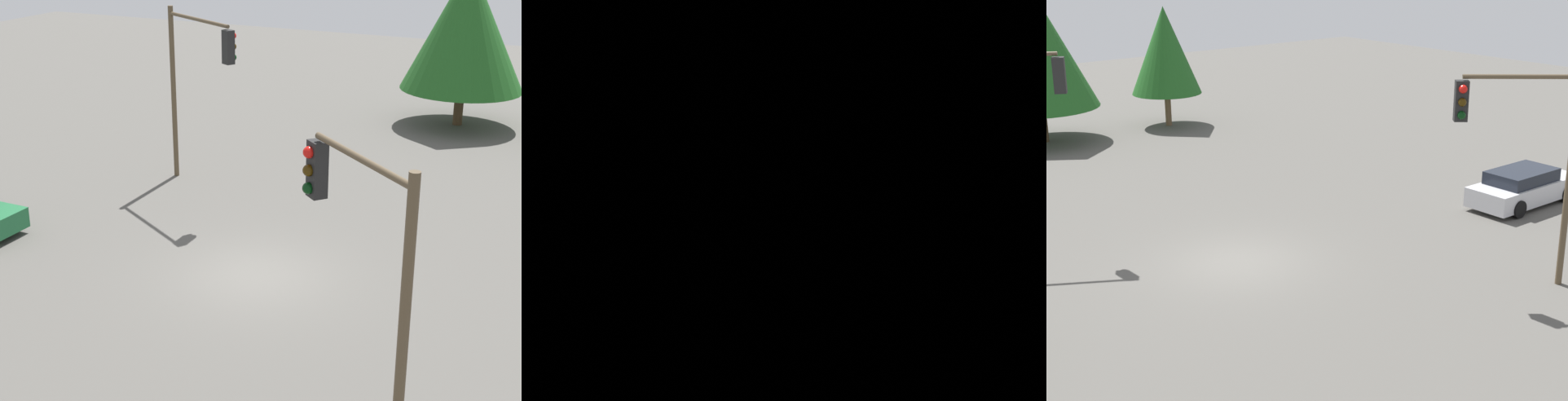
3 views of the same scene
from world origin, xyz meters
TOP-DOWN VIEW (x-y plane):
  - ground_plane at (0.00, 0.00)m, footprint 80.00×80.00m
  - traffic_signal_main at (-6.07, -5.01)m, footprint 2.21×2.58m
  - traffic_signal_cross at (5.41, 4.98)m, footprint 2.15×3.55m
  - tree_far at (17.76, -1.32)m, footprint 5.35×5.35m

SIDE VIEW (x-z plane):
  - ground_plane at x=0.00m, z-range 0.00..0.00m
  - traffic_signal_main at x=-6.07m, z-range 1.07..7.02m
  - traffic_signal_cross at x=5.41m, z-range 1.15..7.28m
  - tree_far at x=17.76m, z-range 0.81..7.91m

